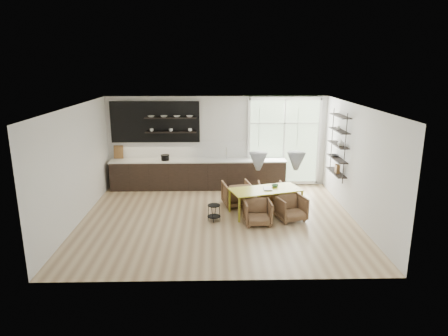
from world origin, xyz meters
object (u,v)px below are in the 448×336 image
Objects in this scene: armchair_front_left at (258,212)px; armchair_front_right at (291,208)px; dining_table at (266,191)px; armchair_back_left at (237,194)px; armchair_back_right at (270,193)px; wire_stool at (214,211)px.

armchair_front_right is (0.88, 0.26, 0.01)m from armchair_front_left.
armchair_back_left reaches higher than dining_table.
dining_table reaches higher than armchair_front_right.
armchair_front_right is (0.60, -0.48, -0.31)m from dining_table.
armchair_back_left is at bearing 8.07° from armchair_back_right.
armchair_front_right reaches higher than wire_stool.
wire_stool is (-1.37, -0.50, -0.35)m from dining_table.
armchair_front_left is (-0.52, -1.48, -0.01)m from armchair_back_right.
armchair_back_right is 1.03× the size of armchair_front_left.
armchair_front_right is (0.36, -1.22, -0.00)m from armchair_back_right.
armchair_back_left is 1.09× the size of armchair_back_right.
dining_table reaches higher than armchair_front_left.
armchair_back_left reaches higher than armchair_back_right.
armchair_front_right reaches higher than armchair_front_left.
armchair_back_left is 1.73m from armchair_front_right.
dining_table is 0.83m from armchair_back_right.
dining_table is at bearing 20.16° from wire_stool.
armchair_back_left is (-0.73, 0.62, -0.28)m from dining_table.
armchair_back_left is at bearing 122.63° from armchair_front_right.
armchair_back_right is 1.27m from armchair_front_right.
dining_table is 4.69× the size of wire_stool.
armchair_back_left is 1.43m from armchair_front_left.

